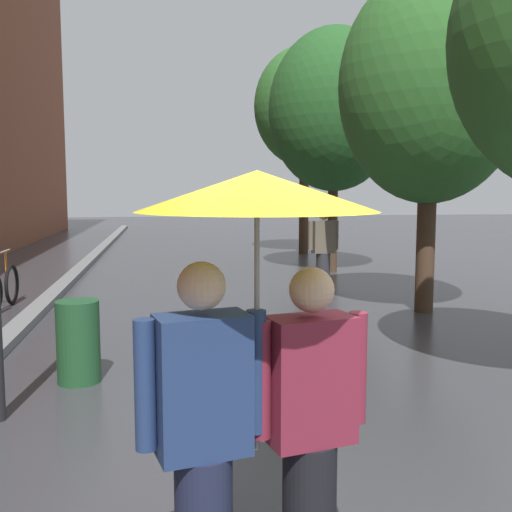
{
  "coord_description": "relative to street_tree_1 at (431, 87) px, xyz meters",
  "views": [
    {
      "loc": [
        -1.15,
        -3.04,
        1.99
      ],
      "look_at": [
        -0.3,
        2.52,
        1.35
      ],
      "focal_mm": 41.71,
      "sensor_mm": 36.0,
      "label": 1
    }
  ],
  "objects": [
    {
      "name": "couple_under_umbrella",
      "position": [
        -3.74,
        -6.41,
        -2.21
      ],
      "size": [
        1.09,
        1.07,
        2.07
      ],
      "color": "#1E233D",
      "rests_on": "ground"
    },
    {
      "name": "street_tree_3",
      "position": [
        0.07,
        8.81,
        0.86
      ],
      "size": [
        3.05,
        3.05,
        6.23
      ],
      "color": "#473323",
      "rests_on": "ground"
    },
    {
      "name": "pedestrian_walking_midground",
      "position": [
        -1.23,
        1.7,
        -2.74
      ],
      "size": [
        0.59,
        0.26,
        1.63
      ],
      "color": "#2D2D33",
      "rests_on": "ground"
    },
    {
      "name": "street_tree_2",
      "position": [
        -0.16,
        4.81,
        0.25
      ],
      "size": [
        3.09,
        3.09,
        5.73
      ],
      "color": "#473323",
      "rests_on": "ground"
    },
    {
      "name": "kerb_strip",
      "position": [
        -6.19,
        4.06,
        -3.51
      ],
      "size": [
        0.3,
        36.0,
        0.12
      ],
      "primitive_type": "cube",
      "color": "slate",
      "rests_on": "ground"
    },
    {
      "name": "street_tree_1",
      "position": [
        0.0,
        0.0,
        0.0
      ],
      "size": [
        2.87,
        2.87,
        5.41
      ],
      "color": "#473323",
      "rests_on": "ground"
    },
    {
      "name": "litter_bin",
      "position": [
        -5.04,
        -2.81,
        -3.14
      ],
      "size": [
        0.44,
        0.44,
        0.85
      ],
      "primitive_type": "cylinder",
      "color": "#1E4C28",
      "rests_on": "ground"
    }
  ]
}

